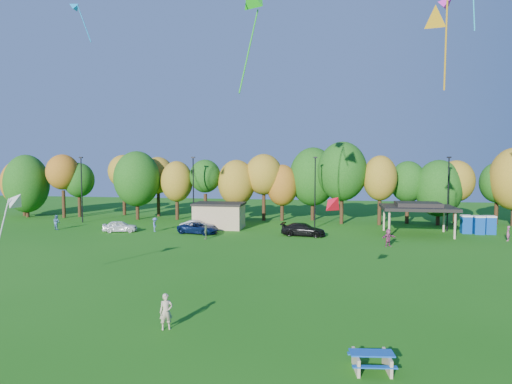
% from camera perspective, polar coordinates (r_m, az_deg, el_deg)
% --- Properties ---
extents(ground, '(160.00, 160.00, 0.00)m').
position_cam_1_polar(ground, '(20.48, -2.89, -21.36)').
color(ground, '#19600F').
rests_on(ground, ground).
extents(tree_line, '(93.57, 10.55, 11.15)m').
position_cam_1_polar(tree_line, '(63.83, 4.85, 1.55)').
color(tree_line, black).
rests_on(tree_line, ground).
extents(lamp_posts, '(64.50, 0.25, 9.09)m').
position_cam_1_polar(lamp_posts, '(58.22, 7.39, 0.28)').
color(lamp_posts, black).
rests_on(lamp_posts, ground).
extents(utility_building, '(6.30, 4.30, 3.25)m').
position_cam_1_polar(utility_building, '(58.21, -4.62, -2.93)').
color(utility_building, tan).
rests_on(utility_building, ground).
extents(pavilion, '(8.20, 6.20, 3.77)m').
position_cam_1_polar(pavilion, '(56.25, 19.58, -1.78)').
color(pavilion, tan).
rests_on(pavilion, ground).
extents(porta_potties, '(3.75, 1.53, 2.18)m').
position_cam_1_polar(porta_potties, '(59.69, 26.03, -3.69)').
color(porta_potties, '#0B3C96').
rests_on(porta_potties, ground).
extents(picnic_table, '(1.96, 1.69, 0.78)m').
position_cam_1_polar(picnic_table, '(20.81, 14.25, -19.68)').
color(picnic_table, tan).
rests_on(picnic_table, ground).
extents(kite_flyer, '(0.81, 0.70, 1.87)m').
position_cam_1_polar(kite_flyer, '(24.80, -11.17, -14.45)').
color(kite_flyer, tan).
rests_on(kite_flyer, ground).
extents(car_a, '(4.31, 2.58, 1.37)m').
position_cam_1_polar(car_a, '(57.58, -16.64, -4.13)').
color(car_a, white).
rests_on(car_a, ground).
extents(car_b, '(4.27, 1.87, 1.36)m').
position_cam_1_polar(car_b, '(55.92, -7.35, -4.23)').
color(car_b, '#B0AFB5').
rests_on(car_b, ground).
extents(car_c, '(5.27, 3.29, 1.36)m').
position_cam_1_polar(car_c, '(54.34, -7.22, -4.48)').
color(car_c, '#0B1A42').
rests_on(car_c, ground).
extents(car_d, '(5.26, 2.66, 1.47)m').
position_cam_1_polar(car_d, '(52.64, 5.92, -4.69)').
color(car_d, black).
rests_on(car_d, ground).
extents(far_person_0, '(0.92, 1.24, 1.71)m').
position_cam_1_polar(far_person_0, '(56.75, -12.51, -4.00)').
color(far_person_0, '#4962A0').
rests_on(far_person_0, ground).
extents(far_person_1, '(1.11, 1.01, 1.84)m').
position_cam_1_polar(far_person_1, '(62.12, -23.66, -3.49)').
color(far_person_1, '#466D9B').
rests_on(far_person_1, ground).
extents(far_person_2, '(1.68, 1.30, 1.77)m').
position_cam_1_polar(far_person_2, '(48.03, 16.20, -5.50)').
color(far_person_2, '#8C3A62').
rests_on(far_person_2, ground).
extents(far_person_3, '(0.47, 0.95, 1.56)m').
position_cam_1_polar(far_person_3, '(50.64, -6.29, -4.99)').
color(far_person_3, '#607A4B').
rests_on(far_person_3, ground).
extents(far_person_4, '(0.63, 0.71, 1.63)m').
position_cam_1_polar(far_person_4, '(56.15, 28.97, -4.55)').
color(far_person_4, '#9E4A73').
rests_on(far_person_4, ground).
extents(kite_2, '(2.56, 0.98, 4.33)m').
position_cam_1_polar(kite_2, '(53.04, -21.87, 20.69)').
color(kite_2, '#0D81C4').
extents(kite_8, '(2.26, 1.33, 3.50)m').
position_cam_1_polar(kite_8, '(33.02, -27.73, -0.87)').
color(kite_8, '#B1B1B1').
extents(kite_10, '(1.83, 3.47, 5.59)m').
position_cam_1_polar(kite_10, '(31.50, 21.53, 19.84)').
color(kite_10, '#F3A219').
extents(kite_11, '(1.93, 1.75, 1.58)m').
position_cam_1_polar(kite_11, '(41.56, 22.87, 21.16)').
color(kite_11, '#D323A9').
extents(kite_14, '(1.60, 1.69, 1.37)m').
position_cam_1_polar(kite_14, '(25.64, 9.80, -1.25)').
color(kite_14, red).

